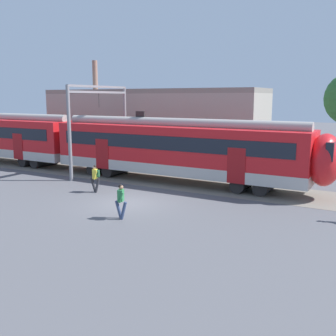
{
  "coord_description": "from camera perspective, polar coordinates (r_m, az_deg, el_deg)",
  "views": [
    {
      "loc": [
        12.06,
        -16.88,
        5.65
      ],
      "look_at": [
        0.87,
        2.75,
        1.6
      ],
      "focal_mm": 42.0,
      "sensor_mm": 36.0,
      "label": 1
    }
  ],
  "objects": [
    {
      "name": "ground_plane",
      "position": [
        21.5,
        -5.67,
        -5.12
      ],
      "size": [
        160.0,
        160.0,
        0.0
      ],
      "primitive_type": "plane",
      "color": "#515156"
    },
    {
      "name": "track_bed",
      "position": [
        33.44,
        -15.87,
        0.05
      ],
      "size": [
        80.0,
        4.4,
        0.01
      ],
      "primitive_type": "cube",
      "color": "slate",
      "rests_on": "ground"
    },
    {
      "name": "commuter_train",
      "position": [
        38.28,
        -23.24,
        4.25
      ],
      "size": [
        56.65,
        3.07,
        4.73
      ],
      "color": "#B7B2AD",
      "rests_on": "ground"
    },
    {
      "name": "pedestrian_yellow",
      "position": [
        24.05,
        -10.5,
        -1.18
      ],
      "size": [
        0.71,
        0.52,
        1.67
      ],
      "color": "#28282D",
      "rests_on": "ground"
    },
    {
      "name": "pedestrian_green",
      "position": [
        18.62,
        -6.86,
        -4.49
      ],
      "size": [
        0.71,
        0.53,
        1.67
      ],
      "color": "navy",
      "rests_on": "ground"
    },
    {
      "name": "catenary_gantry",
      "position": [
        29.83,
        -9.93,
        7.44
      ],
      "size": [
        0.24,
        6.64,
        6.53
      ],
      "color": "gray",
      "rests_on": "ground"
    },
    {
      "name": "background_building",
      "position": [
        36.18,
        -2.64,
        6.28
      ],
      "size": [
        20.92,
        5.0,
        9.2
      ],
      "color": "gray",
      "rests_on": "ground"
    },
    {
      "name": "street_tree_left",
      "position": [
        41.94,
        -11.11,
        8.49
      ],
      "size": [
        3.11,
        3.11,
        6.15
      ],
      "color": "brown",
      "rests_on": "ground"
    }
  ]
}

